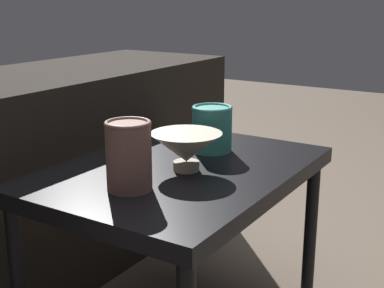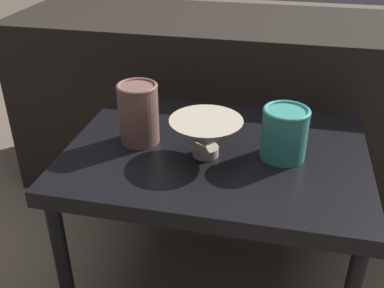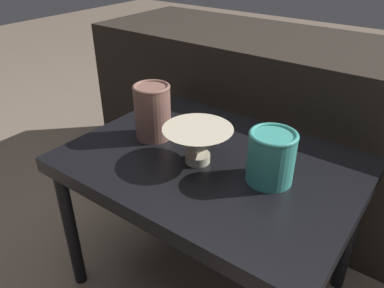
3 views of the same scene
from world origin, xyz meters
name	(u,v)px [view 1 (image 1 of 3)]	position (x,y,z in m)	size (l,w,h in m)	color
table	(180,184)	(0.00, 0.00, 0.41)	(0.73, 0.54, 0.46)	black
couch_backdrop	(27,179)	(0.00, 0.57, 0.32)	(1.62, 0.50, 0.64)	black
bowl	(186,148)	(-0.02, -0.03, 0.52)	(0.17, 0.17, 0.09)	#B2A88E
vase_textured_left	(127,154)	(-0.20, 0.00, 0.54)	(0.10, 0.10, 0.15)	brown
vase_colorful_right	(212,128)	(0.16, 0.00, 0.52)	(0.11, 0.11, 0.12)	teal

